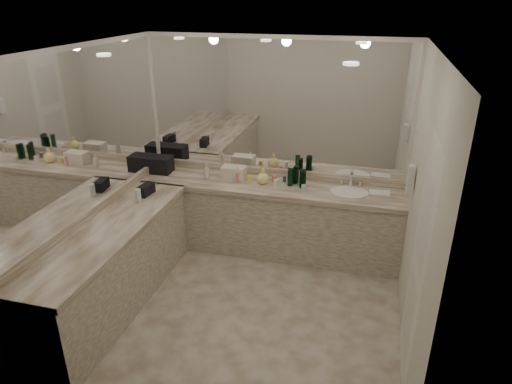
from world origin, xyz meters
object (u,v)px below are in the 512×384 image
(soap_bottle_b, at_px, (238,174))
(wall_phone, at_px, (411,177))
(black_toiletry_bag, at_px, (157,164))
(sink, at_px, (349,193))
(soap_bottle_c, at_px, (263,176))
(cream_cosmetic_case, at_px, (234,172))
(hand_towel, at_px, (380,194))
(soap_bottle_a, at_px, (207,171))

(soap_bottle_b, bearing_deg, wall_phone, -14.40)
(black_toiletry_bag, bearing_deg, wall_phone, -10.15)
(wall_phone, relative_size, soap_bottle_b, 1.31)
(sink, distance_m, soap_bottle_c, 1.04)
(sink, height_order, soap_bottle_b, soap_bottle_b)
(black_toiletry_bag, xyz_separation_m, cream_cosmetic_case, (1.02, 0.02, -0.02))
(wall_phone, xyz_separation_m, cream_cosmetic_case, (-2.03, 0.57, -0.37))
(hand_towel, bearing_deg, sink, -178.74)
(wall_phone, distance_m, hand_towel, 0.72)
(black_toiletry_bag, height_order, soap_bottle_b, black_toiletry_bag)
(sink, relative_size, black_toiletry_bag, 1.18)
(cream_cosmetic_case, bearing_deg, hand_towel, -1.90)
(wall_phone, bearing_deg, soap_bottle_c, 162.83)
(soap_bottle_a, bearing_deg, cream_cosmetic_case, 11.67)
(soap_bottle_a, bearing_deg, soap_bottle_b, -0.19)
(wall_phone, relative_size, hand_towel, 1.05)
(hand_towel, height_order, soap_bottle_a, soap_bottle_a)
(sink, height_order, soap_bottle_a, soap_bottle_a)
(cream_cosmetic_case, relative_size, hand_towel, 1.28)
(sink, bearing_deg, soap_bottle_a, 179.89)
(wall_phone, xyz_separation_m, black_toiletry_bag, (-3.05, 0.55, -0.34))
(cream_cosmetic_case, bearing_deg, soap_bottle_c, -9.28)
(cream_cosmetic_case, height_order, soap_bottle_a, soap_bottle_a)
(black_toiletry_bag, bearing_deg, soap_bottle_b, -2.34)
(sink, height_order, wall_phone, wall_phone)
(sink, distance_m, soap_bottle_b, 1.35)
(wall_phone, height_order, hand_towel, wall_phone)
(black_toiletry_bag, distance_m, soap_bottle_b, 1.10)
(cream_cosmetic_case, height_order, soap_bottle_b, soap_bottle_b)
(cream_cosmetic_case, bearing_deg, sink, -2.70)
(wall_phone, bearing_deg, cream_cosmetic_case, 164.27)
(wall_phone, height_order, cream_cosmetic_case, wall_phone)
(cream_cosmetic_case, relative_size, soap_bottle_b, 1.59)
(soap_bottle_c, bearing_deg, soap_bottle_b, -179.13)
(wall_phone, height_order, soap_bottle_c, wall_phone)
(wall_phone, bearing_deg, black_toiletry_bag, 169.85)
(sink, height_order, black_toiletry_bag, black_toiletry_bag)
(black_toiletry_bag, relative_size, hand_towel, 1.64)
(cream_cosmetic_case, bearing_deg, soap_bottle_a, -168.15)
(hand_towel, bearing_deg, soap_bottle_a, -179.89)
(sink, bearing_deg, hand_towel, 1.26)
(sink, xyz_separation_m, soap_bottle_b, (-1.35, 0.00, 0.10))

